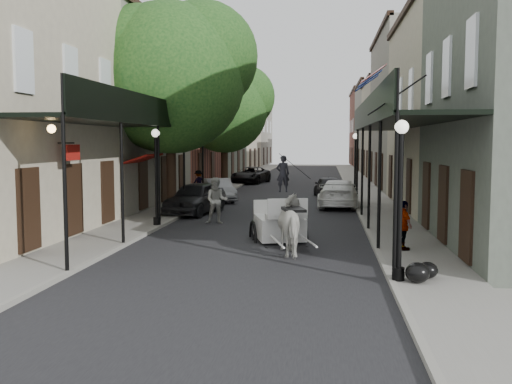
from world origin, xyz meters
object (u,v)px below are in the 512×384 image
(lamppost_left, at_px, (156,175))
(pedestrian_sidewalk_left, at_px, (199,182))
(tree_near, at_px, (180,72))
(lamppost_right_far, at_px, (355,164))
(horse, at_px, (294,225))
(pedestrian_walking, at_px, (217,201))
(lamppost_right_near, at_px, (400,198))
(tree_far, at_px, (230,106))
(car_left_mid, at_px, (218,190))
(car_right_far, at_px, (329,187))
(pedestrian_sidewalk_right, at_px, (403,225))
(car_right_near, at_px, (339,193))
(carriage, at_px, (277,206))
(car_left_near, at_px, (195,198))
(car_left_far, at_px, (251,175))

(lamppost_left, distance_m, pedestrian_sidewalk_left, 13.19)
(tree_near, bearing_deg, lamppost_left, -88.66)
(lamppost_right_far, bearing_deg, horse, -98.98)
(tree_near, xyz_separation_m, pedestrian_walking, (2.20, -2.79, -5.54))
(lamppost_right_near, distance_m, lamppost_right_far, 20.00)
(pedestrian_walking, relative_size, pedestrian_sidewalk_left, 1.28)
(tree_far, distance_m, car_left_mid, 9.58)
(lamppost_right_far, distance_m, car_right_far, 2.28)
(pedestrian_sidewalk_left, distance_m, pedestrian_sidewalk_right, 19.99)
(pedestrian_walking, relative_size, car_left_mid, 0.49)
(pedestrian_sidewalk_left, relative_size, car_right_near, 0.30)
(lamppost_right_near, relative_size, carriage, 1.27)
(pedestrian_sidewalk_left, bearing_deg, lamppost_right_far, 129.66)
(horse, bearing_deg, lamppost_left, -54.72)
(car_right_far, bearing_deg, lamppost_right_near, 87.99)
(lamppost_right_far, xyz_separation_m, car_left_near, (-7.70, -7.52, -1.30))
(pedestrian_walking, distance_m, pedestrian_sidewalk_right, 8.72)
(tree_far, xyz_separation_m, pedestrian_sidewalk_left, (-1.14, -5.10, -4.98))
(horse, xyz_separation_m, pedestrian_sidewalk_right, (3.22, 0.37, -0.01))
(pedestrian_sidewalk_right, relative_size, car_right_near, 0.30)
(car_left_mid, relative_size, car_left_far, 0.80)
(tree_near, distance_m, lamppost_right_near, 15.39)
(tree_near, height_order, tree_far, tree_near)
(pedestrian_walking, bearing_deg, car_left_far, 86.79)
(horse, distance_m, pedestrian_sidewalk_right, 3.24)
(tree_near, relative_size, tree_far, 1.12)
(pedestrian_walking, bearing_deg, car_right_far, 61.20)
(tree_near, height_order, carriage, tree_near)
(lamppost_right_far, xyz_separation_m, pedestrian_walking, (-6.10, -10.61, -1.10))
(lamppost_right_near, height_order, car_right_far, lamppost_right_near)
(lamppost_left, distance_m, car_right_near, 10.84)
(lamppost_right_near, relative_size, car_left_far, 0.77)
(car_right_near, bearing_deg, lamppost_left, 51.32)
(tree_near, bearing_deg, car_left_mid, 84.30)
(car_left_far, bearing_deg, car_left_near, -79.53)
(horse, bearing_deg, tree_near, -72.49)
(tree_near, height_order, lamppost_right_far, tree_near)
(lamppost_right_near, height_order, lamppost_left, same)
(pedestrian_sidewalk_left, relative_size, car_left_mid, 0.38)
(carriage, xyz_separation_m, car_right_far, (1.85, 14.93, -0.47))
(car_left_mid, bearing_deg, car_left_near, -112.86)
(car_left_far, bearing_deg, lamppost_left, -80.70)
(pedestrian_walking, xyz_separation_m, car_right_far, (4.60, 11.61, -0.28))
(lamppost_right_far, relative_size, horse, 1.79)
(lamppost_right_far, relative_size, car_right_near, 0.76)
(tree_near, relative_size, car_right_near, 1.97)
(tree_far, xyz_separation_m, lamppost_left, (0.15, -18.18, -3.79))
(pedestrian_sidewalk_left, bearing_deg, horse, 67.41)
(carriage, height_order, pedestrian_sidewalk_right, carriage)
(car_left_near, bearing_deg, car_right_near, 37.61)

